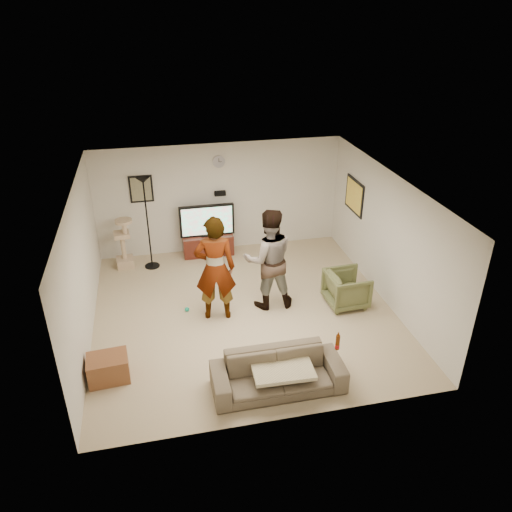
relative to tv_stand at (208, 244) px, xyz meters
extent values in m
cube|color=tan|center=(0.34, -2.50, -0.25)|extent=(5.50, 5.50, 0.02)
cube|color=white|center=(0.34, -2.50, 2.27)|extent=(5.50, 5.50, 0.02)
cube|color=beige|center=(0.34, 0.25, 1.01)|extent=(5.50, 0.04, 2.50)
cube|color=beige|center=(0.34, -5.25, 1.01)|extent=(5.50, 0.04, 2.50)
cube|color=beige|center=(-2.41, -2.50, 1.01)|extent=(0.04, 5.50, 2.50)
cube|color=beige|center=(3.09, -2.50, 1.01)|extent=(0.04, 5.50, 2.50)
cylinder|color=silver|center=(0.34, 0.22, 1.86)|extent=(0.26, 0.04, 0.26)
cube|color=black|center=(0.34, 0.19, 1.14)|extent=(0.25, 0.10, 0.10)
cube|color=#726E53|center=(-1.36, 0.23, 1.36)|extent=(0.42, 0.03, 0.52)
cube|color=yellow|center=(3.07, -0.90, 1.26)|extent=(0.03, 0.78, 0.62)
cube|color=#411710|center=(0.00, 0.00, 0.00)|extent=(1.13, 0.45, 0.47)
cube|color=#ABACB8|center=(0.09, -0.40, -0.20)|extent=(0.40, 0.30, 0.07)
cube|color=black|center=(0.00, 0.00, 0.60)|extent=(1.22, 0.08, 0.73)
cube|color=#35DB9E|center=(0.00, -0.04, 0.60)|extent=(1.12, 0.01, 0.64)
cylinder|color=black|center=(-1.29, -0.34, 0.79)|extent=(0.32, 0.32, 2.05)
cube|color=tan|center=(-1.86, -0.21, 0.33)|extent=(0.40, 0.40, 1.13)
imported|color=gray|center=(-0.17, -2.53, 0.76)|extent=(0.78, 0.56, 2.00)
imported|color=navy|center=(0.84, -2.36, 0.75)|extent=(0.98, 0.78, 1.96)
imported|color=brown|center=(0.44, -4.63, 0.05)|extent=(1.98, 0.78, 0.58)
cube|color=beige|center=(0.50, -4.63, 0.15)|extent=(0.92, 0.73, 0.06)
cylinder|color=#562306|center=(1.35, -4.63, 0.47)|extent=(0.06, 0.06, 0.25)
imported|color=brown|center=(2.30, -2.67, 0.11)|extent=(0.78, 0.76, 0.68)
cube|color=brown|center=(-2.06, -3.87, -0.03)|extent=(0.64, 0.50, 0.41)
sphere|color=#14A782|center=(-0.71, -2.27, -0.19)|extent=(0.09, 0.09, 0.09)
camera|label=1|loc=(-1.11, -10.13, 5.03)|focal=34.66mm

